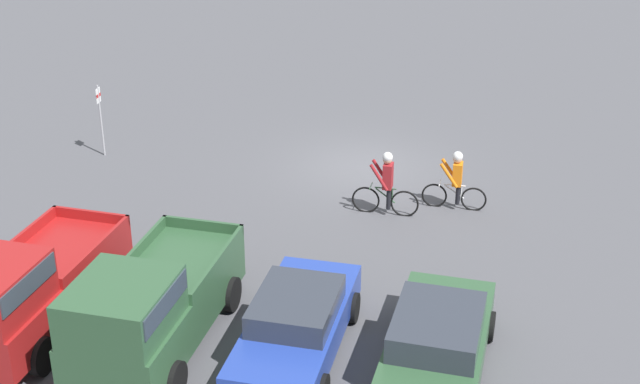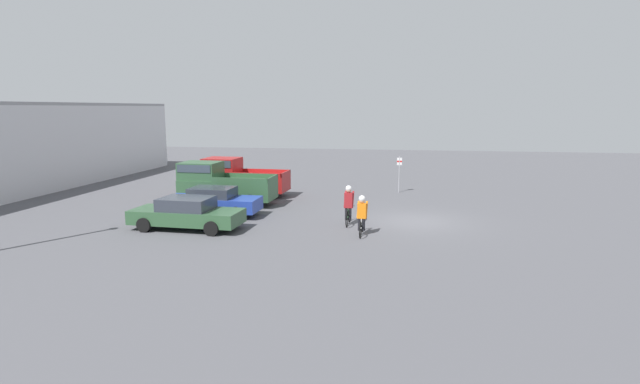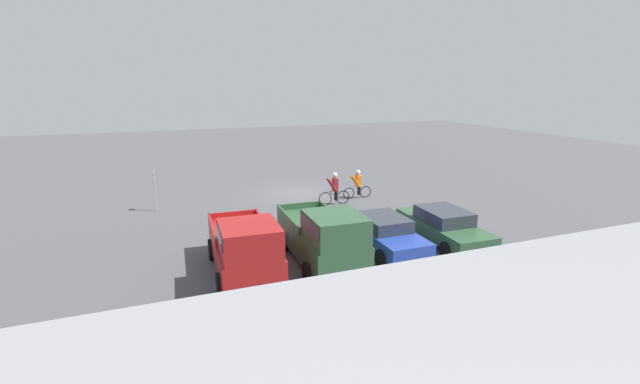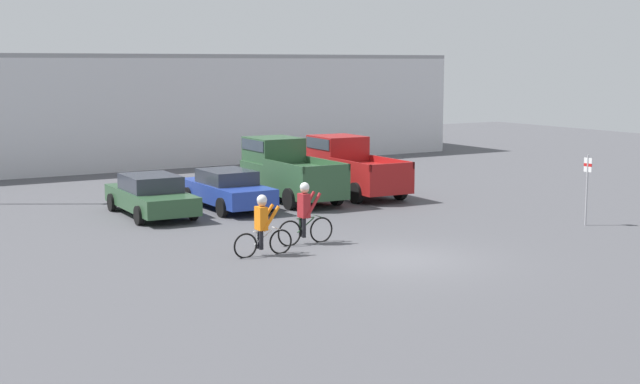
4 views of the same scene
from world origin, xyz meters
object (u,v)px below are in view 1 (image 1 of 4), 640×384
at_px(cyclist_1, 456,179).
at_px(sedan_1, 296,325).
at_px(sedan_0, 436,345).
at_px(cyclist_0, 386,183).
at_px(pickup_truck_1, 22,289).
at_px(fire_lane_sign, 100,113).
at_px(pickup_truck_0, 149,307).

bearing_deg(cyclist_1, sedan_1, 71.56).
xyz_separation_m(sedan_0, cyclist_0, (2.06, -6.81, 0.22)).
bearing_deg(pickup_truck_1, cyclist_1, -135.00).
height_order(sedan_1, cyclist_1, cyclist_1).
xyz_separation_m(cyclist_0, cyclist_1, (-1.76, -0.76, -0.05)).
bearing_deg(cyclist_1, pickup_truck_1, 45.00).
relative_size(sedan_1, cyclist_1, 2.62).
height_order(sedan_1, fire_lane_sign, fire_lane_sign).
xyz_separation_m(sedan_1, pickup_truck_1, (5.62, 0.62, 0.44)).
height_order(cyclist_1, fire_lane_sign, fire_lane_sign).
bearing_deg(pickup_truck_1, cyclist_0, -130.81).
height_order(pickup_truck_0, fire_lane_sign, pickup_truck_0).
bearing_deg(sedan_0, cyclist_1, -87.74).
relative_size(sedan_0, pickup_truck_0, 0.94).
xyz_separation_m(pickup_truck_1, cyclist_0, (-6.36, -7.36, -0.23)).
bearing_deg(fire_lane_sign, cyclist_0, 167.01).
xyz_separation_m(sedan_0, pickup_truck_1, (8.42, 0.55, 0.45)).
xyz_separation_m(sedan_1, cyclist_0, (-0.74, -6.74, 0.21)).
height_order(pickup_truck_0, cyclist_0, pickup_truck_0).
distance_m(sedan_0, fire_lane_sign, 14.33).
bearing_deg(sedan_1, cyclist_0, -96.26).
distance_m(sedan_0, cyclist_1, 7.58).
xyz_separation_m(sedan_1, pickup_truck_0, (2.81, 0.71, 0.46)).
bearing_deg(pickup_truck_1, fire_lane_sign, -73.66).
bearing_deg(sedan_0, pickup_truck_0, 6.48).
bearing_deg(fire_lane_sign, sedan_1, 133.49).
height_order(cyclist_0, fire_lane_sign, fire_lane_sign).
bearing_deg(pickup_truck_0, sedan_0, -173.52).
distance_m(pickup_truck_1, fire_lane_sign, 9.87).
height_order(pickup_truck_1, cyclist_1, pickup_truck_1).
relative_size(sedan_1, pickup_truck_0, 0.89).
height_order(pickup_truck_1, cyclist_0, pickup_truck_1).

